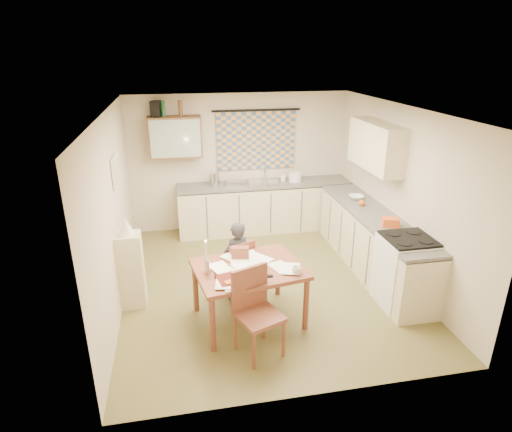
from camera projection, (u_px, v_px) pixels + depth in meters
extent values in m
cube|color=brown|center=(265.00, 283.00, 6.33)|extent=(4.00, 4.50, 0.02)
cube|color=white|center=(266.00, 109.00, 5.40)|extent=(4.00, 4.50, 0.02)
cube|color=beige|center=(240.00, 162.00, 7.93)|extent=(4.00, 0.02, 2.50)
cube|color=beige|center=(318.00, 287.00, 3.80)|extent=(4.00, 0.02, 2.50)
cube|color=beige|center=(113.00, 213.00, 5.51)|extent=(0.02, 4.50, 2.50)
cube|color=beige|center=(400.00, 194.00, 6.22)|extent=(0.02, 4.50, 2.50)
cube|color=#3C5A81|center=(256.00, 141.00, 7.80)|extent=(1.45, 0.03, 1.05)
cylinder|color=black|center=(256.00, 110.00, 7.58)|extent=(1.60, 0.04, 0.04)
cube|color=brown|center=(175.00, 137.00, 7.36)|extent=(0.90, 0.34, 0.70)
cube|color=#99B2A5|center=(175.00, 139.00, 7.21)|extent=(0.84, 0.02, 0.64)
cube|color=beige|center=(376.00, 146.00, 6.47)|extent=(0.34, 1.30, 0.70)
cube|color=#F0DFC6|center=(116.00, 171.00, 5.72)|extent=(0.04, 0.50, 0.40)
cube|color=beige|center=(118.00, 170.00, 5.73)|extent=(0.01, 0.42, 0.32)
cube|color=beige|center=(267.00, 208.00, 8.03)|extent=(3.30, 0.60, 0.86)
cube|color=#504E4B|center=(267.00, 184.00, 7.86)|extent=(3.30, 0.62, 0.04)
cube|color=beige|center=(372.00, 244.00, 6.56)|extent=(0.60, 2.95, 0.86)
cube|color=#504E4B|center=(375.00, 215.00, 6.38)|extent=(0.62, 2.95, 0.04)
cube|color=white|center=(404.00, 272.00, 5.65)|extent=(0.63, 0.63, 0.94)
cube|color=black|center=(409.00, 239.00, 5.47)|extent=(0.60, 0.60, 0.03)
cube|color=silver|center=(264.00, 185.00, 7.85)|extent=(0.60, 0.51, 0.10)
cylinder|color=silver|center=(265.00, 173.00, 7.96)|extent=(0.03, 0.03, 0.28)
cube|color=silver|center=(236.00, 183.00, 7.74)|extent=(0.39, 0.35, 0.06)
cylinder|color=silver|center=(214.00, 179.00, 7.63)|extent=(0.21, 0.21, 0.24)
cylinder|color=white|center=(295.00, 177.00, 7.91)|extent=(0.30, 0.30, 0.16)
imported|color=white|center=(283.00, 177.00, 7.92)|extent=(0.11, 0.11, 0.17)
imported|color=white|center=(356.00, 197.00, 7.01)|extent=(0.31, 0.31, 0.06)
cube|color=#DF591C|center=(390.00, 222.00, 5.92)|extent=(0.26, 0.22, 0.12)
sphere|color=#DF591C|center=(362.00, 203.00, 6.69)|extent=(0.10, 0.10, 0.10)
cube|color=black|center=(156.00, 109.00, 7.14)|extent=(0.21, 0.23, 0.26)
cylinder|color=#195926|center=(163.00, 109.00, 7.16)|extent=(0.08, 0.08, 0.26)
cylinder|color=brown|center=(181.00, 108.00, 7.21)|extent=(0.08, 0.08, 0.26)
cube|color=brown|center=(249.00, 269.00, 5.20)|extent=(1.42, 1.17, 0.05)
cube|color=brown|center=(236.00, 268.00, 5.86)|extent=(0.51, 0.51, 0.04)
cube|color=brown|center=(243.00, 258.00, 5.64)|extent=(0.37, 0.19, 0.43)
cube|color=brown|center=(259.00, 316.00, 4.69)|extent=(0.59, 0.59, 0.04)
cube|color=brown|center=(249.00, 287.00, 4.75)|extent=(0.44, 0.21, 0.50)
imported|color=black|center=(237.00, 261.00, 5.74)|extent=(0.63, 0.60, 1.12)
cube|color=beige|center=(131.00, 270.00, 5.59)|extent=(0.32, 0.30, 1.04)
cone|color=#F0DFC6|center=(126.00, 226.00, 5.36)|extent=(0.20, 0.20, 0.22)
cube|color=brown|center=(240.00, 253.00, 5.37)|extent=(0.23, 0.14, 0.16)
imported|color=white|center=(297.00, 270.00, 5.03)|extent=(0.20, 0.20, 0.09)
imported|color=maroon|center=(218.00, 282.00, 4.84)|extent=(0.33, 0.37, 0.03)
imported|color=#DF591C|center=(219.00, 275.00, 4.99)|extent=(0.26, 0.30, 0.02)
cube|color=#DF591C|center=(230.00, 283.00, 4.80)|extent=(0.14, 0.12, 0.04)
cube|color=black|center=(267.00, 276.00, 4.97)|extent=(0.13, 0.05, 0.02)
cylinder|color=silver|center=(208.00, 267.00, 5.01)|extent=(0.07, 0.07, 0.18)
cylinder|color=white|center=(206.00, 250.00, 4.97)|extent=(0.02, 0.02, 0.22)
sphere|color=#FFCC66|center=(206.00, 241.00, 4.91)|extent=(0.02, 0.02, 0.02)
cube|color=white|center=(240.00, 271.00, 5.09)|extent=(0.21, 0.30, 0.00)
cube|color=white|center=(249.00, 262.00, 5.32)|extent=(0.21, 0.30, 0.00)
cube|color=white|center=(280.00, 267.00, 5.19)|extent=(0.30, 0.35, 0.00)
cube|color=white|center=(260.00, 259.00, 5.39)|extent=(0.35, 0.36, 0.00)
cube|color=white|center=(232.00, 284.00, 4.80)|extent=(0.25, 0.32, 0.00)
cube|color=white|center=(239.00, 275.00, 4.99)|extent=(0.28, 0.34, 0.00)
cube|color=white|center=(249.00, 256.00, 5.46)|extent=(0.25, 0.33, 0.00)
cube|color=white|center=(238.00, 260.00, 5.33)|extent=(0.26, 0.33, 0.00)
cube|color=white|center=(258.00, 273.00, 5.02)|extent=(0.26, 0.33, 0.00)
cube|color=white|center=(233.00, 257.00, 5.40)|extent=(0.34, 0.36, 0.00)
cube|color=white|center=(291.00, 268.00, 5.12)|extent=(0.29, 0.34, 0.00)
cube|color=white|center=(243.00, 267.00, 5.15)|extent=(0.29, 0.35, 0.00)
cube|color=white|center=(225.00, 282.00, 4.81)|extent=(0.26, 0.33, 0.00)
cube|color=white|center=(220.00, 267.00, 5.14)|extent=(0.30, 0.35, 0.00)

